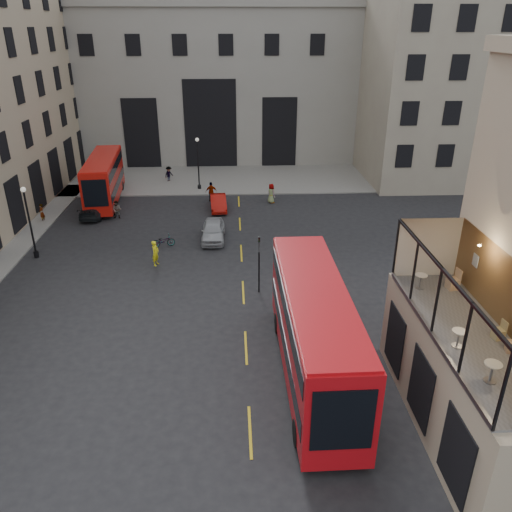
{
  "coord_description": "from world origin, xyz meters",
  "views": [
    {
      "loc": [
        -2.49,
        -15.81,
        15.46
      ],
      "look_at": [
        -1.23,
        10.99,
        3.0
      ],
      "focal_mm": 35.0,
      "sensor_mm": 36.0,
      "label": 1
    }
  ],
  "objects_px": {
    "street_lamp_b": "(198,167)",
    "car_c": "(94,209)",
    "cafe_chair_c": "(499,333)",
    "traffic_light_near": "(259,257)",
    "pedestrian_e": "(42,213)",
    "cyclist": "(155,253)",
    "bus_far": "(104,177)",
    "pedestrian_a": "(117,210)",
    "traffic_light_far": "(94,185)",
    "car_b": "(218,203)",
    "cafe_chair_b": "(512,346)",
    "cafe_chair_d": "(453,283)",
    "pedestrian_b": "(169,174)",
    "pedestrian_c": "(211,192)",
    "car_a": "(213,231)",
    "pedestrian_d": "(271,193)",
    "bus_near": "(314,328)",
    "cafe_table_mid": "(459,336)",
    "street_lamp_a": "(31,227)",
    "bicycle": "(163,241)",
    "cafe_table_far": "(421,279)",
    "cafe_table_near": "(492,370)"
  },
  "relations": [
    {
      "from": "street_lamp_a",
      "to": "cafe_table_near",
      "type": "xyz_separation_m",
      "value": [
        22.97,
        -20.79,
        2.68
      ]
    },
    {
      "from": "bus_near",
      "to": "pedestrian_b",
      "type": "relative_size",
      "value": 7.11
    },
    {
      "from": "cafe_table_mid",
      "to": "cafe_table_near",
      "type": "bearing_deg",
      "value": -82.38
    },
    {
      "from": "traffic_light_near",
      "to": "car_b",
      "type": "distance_m",
      "value": 16.17
    },
    {
      "from": "pedestrian_d",
      "to": "cafe_chair_c",
      "type": "bearing_deg",
      "value": 159.14
    },
    {
      "from": "pedestrian_c",
      "to": "pedestrian_d",
      "type": "height_order",
      "value": "pedestrian_c"
    },
    {
      "from": "bicycle",
      "to": "cafe_table_far",
      "type": "bearing_deg",
      "value": -152.7
    },
    {
      "from": "traffic_light_far",
      "to": "car_b",
      "type": "bearing_deg",
      "value": -0.96
    },
    {
      "from": "traffic_light_far",
      "to": "bicycle",
      "type": "height_order",
      "value": "traffic_light_far"
    },
    {
      "from": "bus_far",
      "to": "cafe_chair_c",
      "type": "relative_size",
      "value": 14.27
    },
    {
      "from": "car_a",
      "to": "car_b",
      "type": "height_order",
      "value": "car_a"
    },
    {
      "from": "street_lamp_a",
      "to": "cafe_table_near",
      "type": "distance_m",
      "value": 31.1
    },
    {
      "from": "bus_far",
      "to": "pedestrian_e",
      "type": "bearing_deg",
      "value": -129.91
    },
    {
      "from": "street_lamp_b",
      "to": "car_c",
      "type": "bearing_deg",
      "value": -140.25
    },
    {
      "from": "cyclist",
      "to": "pedestrian_a",
      "type": "xyz_separation_m",
      "value": [
        -4.63,
        9.61,
        -0.11
      ]
    },
    {
      "from": "car_a",
      "to": "pedestrian_d",
      "type": "bearing_deg",
      "value": 60.22
    },
    {
      "from": "bus_far",
      "to": "traffic_light_near",
      "type": "bearing_deg",
      "value": -53.56
    },
    {
      "from": "traffic_light_far",
      "to": "street_lamp_a",
      "type": "relative_size",
      "value": 0.71
    },
    {
      "from": "street_lamp_b",
      "to": "pedestrian_b",
      "type": "bearing_deg",
      "value": 139.42
    },
    {
      "from": "car_c",
      "to": "cafe_chair_c",
      "type": "distance_m",
      "value": 35.26
    },
    {
      "from": "bicycle",
      "to": "pedestrian_c",
      "type": "distance_m",
      "value": 11.19
    },
    {
      "from": "bus_near",
      "to": "bus_far",
      "type": "relative_size",
      "value": 1.11
    },
    {
      "from": "pedestrian_b",
      "to": "cafe_table_mid",
      "type": "bearing_deg",
      "value": -119.22
    },
    {
      "from": "cyclist",
      "to": "street_lamp_b",
      "type": "bearing_deg",
      "value": 13.21
    },
    {
      "from": "cafe_chair_b",
      "to": "cafe_chair_d",
      "type": "xyz_separation_m",
      "value": [
        -0.21,
        4.82,
        0.05
      ]
    },
    {
      "from": "cafe_table_mid",
      "to": "cafe_chair_b",
      "type": "height_order",
      "value": "cafe_chair_b"
    },
    {
      "from": "bus_far",
      "to": "pedestrian_a",
      "type": "height_order",
      "value": "bus_far"
    },
    {
      "from": "street_lamp_a",
      "to": "pedestrian_c",
      "type": "xyz_separation_m",
      "value": [
        12.38,
        12.21,
        -1.45
      ]
    },
    {
      "from": "car_a",
      "to": "pedestrian_c",
      "type": "distance_m",
      "value": 9.49
    },
    {
      "from": "bus_far",
      "to": "pedestrian_a",
      "type": "bearing_deg",
      "value": -66.67
    },
    {
      "from": "cafe_chair_d",
      "to": "pedestrian_b",
      "type": "bearing_deg",
      "value": 116.69
    },
    {
      "from": "cafe_chair_c",
      "to": "traffic_light_near",
      "type": "bearing_deg",
      "value": 124.44
    },
    {
      "from": "street_lamp_b",
      "to": "pedestrian_a",
      "type": "height_order",
      "value": "street_lamp_b"
    },
    {
      "from": "street_lamp_b",
      "to": "pedestrian_b",
      "type": "height_order",
      "value": "street_lamp_b"
    },
    {
      "from": "bus_far",
      "to": "pedestrian_c",
      "type": "height_order",
      "value": "bus_far"
    },
    {
      "from": "street_lamp_b",
      "to": "car_c",
      "type": "height_order",
      "value": "street_lamp_b"
    },
    {
      "from": "cafe_chair_d",
      "to": "traffic_light_near",
      "type": "bearing_deg",
      "value": 134.86
    },
    {
      "from": "pedestrian_d",
      "to": "cafe_table_far",
      "type": "height_order",
      "value": "cafe_table_far"
    },
    {
      "from": "pedestrian_d",
      "to": "bus_far",
      "type": "bearing_deg",
      "value": 53.38
    },
    {
      "from": "car_c",
      "to": "cyclist",
      "type": "bearing_deg",
      "value": 124.66
    },
    {
      "from": "pedestrian_a",
      "to": "pedestrian_c",
      "type": "distance_m",
      "value": 9.15
    },
    {
      "from": "pedestrian_b",
      "to": "car_a",
      "type": "bearing_deg",
      "value": -123.11
    },
    {
      "from": "traffic_light_far",
      "to": "pedestrian_d",
      "type": "height_order",
      "value": "traffic_light_far"
    },
    {
      "from": "pedestrian_c",
      "to": "pedestrian_a",
      "type": "bearing_deg",
      "value": 21.56
    },
    {
      "from": "pedestrian_e",
      "to": "cafe_table_far",
      "type": "bearing_deg",
      "value": 54.02
    },
    {
      "from": "traffic_light_far",
      "to": "cafe_table_far",
      "type": "height_order",
      "value": "cafe_table_far"
    },
    {
      "from": "pedestrian_e",
      "to": "street_lamp_b",
      "type": "bearing_deg",
      "value": 128.58
    },
    {
      "from": "cafe_table_mid",
      "to": "cyclist",
      "type": "bearing_deg",
      "value": 128.9
    },
    {
      "from": "cafe_chair_b",
      "to": "cafe_chair_c",
      "type": "relative_size",
      "value": 1.02
    },
    {
      "from": "cyclist",
      "to": "car_c",
      "type": "bearing_deg",
      "value": 53.1
    }
  ]
}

